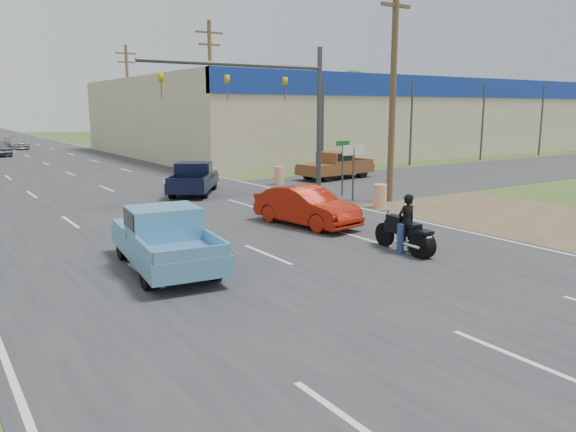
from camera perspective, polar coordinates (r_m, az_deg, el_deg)
ground at (r=10.50m, az=21.98°, el=-13.15°), size 200.00×200.00×0.00m
main_road at (r=46.17m, az=-23.41°, el=4.90°), size 15.00×180.00×0.02m
cross_road at (r=24.97m, az=-14.18°, el=1.07°), size 120.00×10.00×0.02m
dirt_verge at (r=24.78m, az=17.54°, el=0.81°), size 8.00×18.00×0.01m
big_box_store at (r=60.41m, az=8.16°, el=10.04°), size 50.00×28.10×6.60m
utility_pole_1 at (r=25.38m, az=10.65°, el=13.40°), size 2.00×0.28×10.00m
utility_pole_2 at (r=40.32m, az=-7.86°, el=12.50°), size 2.00×0.28×10.00m
utility_pole_3 at (r=57.06m, az=-15.92°, el=11.70°), size 2.00×0.28×10.00m
tree_3 at (r=98.23m, az=6.57°, el=12.06°), size 8.40×8.40×10.40m
tree_5 at (r=107.27m, az=-13.01°, el=11.59°), size 7.98×7.98×9.88m
barrel_0 at (r=23.87m, az=9.32°, el=2.01°), size 0.56×0.56×1.00m
barrel_1 at (r=30.80m, az=-0.93°, el=4.14°), size 0.56×0.56×1.00m
lane_sign at (r=25.32m, az=6.67°, el=5.78°), size 1.20×0.08×2.52m
street_name_sign at (r=26.88m, az=5.57°, el=5.47°), size 0.80×0.08×2.61m
signal_mast at (r=26.26m, az=-1.59°, el=12.37°), size 9.12×0.40×7.00m
red_convertible at (r=19.93m, az=1.86°, el=0.95°), size 2.12×4.38×1.38m
motorcycle at (r=16.51m, az=12.06°, el=-1.97°), size 0.72×2.34×1.19m
rider at (r=16.49m, az=11.94°, el=-0.95°), size 0.61×0.42×1.63m
blue_pickup at (r=14.98m, az=-12.50°, el=-2.13°), size 2.46×5.12×1.63m
navy_pickup at (r=27.83m, az=-9.53°, el=3.84°), size 4.10×4.84×1.54m
brown_pickup at (r=33.29m, az=4.72°, el=5.14°), size 5.01×2.42×1.60m
distant_car_silver at (r=63.81m, az=-25.93°, el=6.70°), size 2.24×4.63×1.30m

